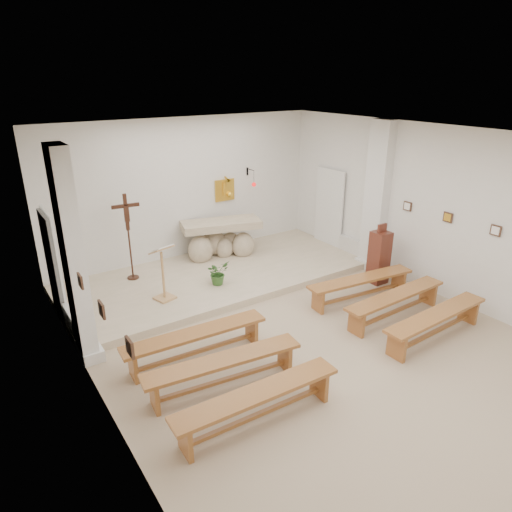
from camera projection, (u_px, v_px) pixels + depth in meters
ground at (320, 349)px, 7.86m from camera, size 7.00×10.00×0.00m
wall_left at (105, 315)px, 5.40m from camera, size 0.02×10.00×3.50m
wall_right at (458, 218)px, 9.02m from camera, size 0.02×10.00×3.50m
wall_back at (187, 192)px, 11.05m from camera, size 7.00×0.02×3.50m
ceiling at (332, 142)px, 6.56m from camera, size 7.00×10.00×0.02m
sanctuary_platform at (219, 275)px, 10.53m from camera, size 6.98×3.00×0.15m
pilaster_left at (73, 260)px, 7.00m from camera, size 0.26×0.55×3.50m
pilaster_right at (377, 198)px, 10.50m from camera, size 0.26×0.55×3.50m
gold_wall_relief at (225, 190)px, 11.61m from camera, size 0.55×0.04×0.55m
sanctuary_lamp at (253, 182)px, 11.72m from camera, size 0.11×0.36×0.44m
station_frame_left_front at (130, 347)px, 4.80m from camera, size 0.03×0.20×0.20m
station_frame_left_mid at (102, 310)px, 5.57m from camera, size 0.03×0.20×0.20m
station_frame_left_rear at (80, 281)px, 6.34m from camera, size 0.03×0.20×0.20m
station_frame_right_front at (496, 230)px, 8.40m from camera, size 0.03×0.20×0.20m
station_frame_right_mid at (448, 217)px, 9.17m from camera, size 0.03×0.20×0.20m
station_frame_right_rear at (407, 206)px, 9.94m from camera, size 0.03×0.20×0.20m
radiator_left at (72, 325)px, 8.06m from camera, size 0.10×0.85×0.52m
radiator_right at (352, 248)px, 11.62m from camera, size 0.10×0.85×0.52m
altar at (221, 241)px, 11.35m from camera, size 2.05×1.23×0.99m
lectern at (163, 273)px, 9.05m from camera, size 0.49×0.45×1.19m
crucifix_stand at (128, 231)px, 9.79m from camera, size 0.58×0.25×1.93m
potted_plant at (218, 273)px, 9.84m from camera, size 0.55×0.50×0.53m
donation_pedestal at (379, 257)px, 10.16m from camera, size 0.38×0.38×1.38m
bench_left_front at (196, 339)px, 7.43m from camera, size 2.45×0.54×0.51m
bench_right_front at (361, 283)px, 9.40m from camera, size 2.46×0.68×0.51m
bench_left_second at (224, 366)px, 6.74m from camera, size 2.46×0.69×0.51m
bench_right_second at (395, 300)px, 8.71m from camera, size 2.44×0.44×0.51m
bench_left_third at (258, 400)px, 6.04m from camera, size 2.45×0.48×0.51m
bench_right_third at (436, 320)px, 8.01m from camera, size 2.44×0.45×0.51m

